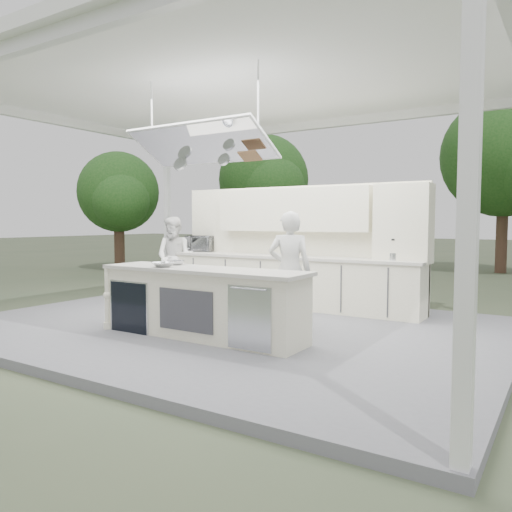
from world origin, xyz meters
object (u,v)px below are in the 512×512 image
Objects in this scene: head_chef at (290,270)px; sous_chef at (175,257)px; demo_island at (201,302)px; back_counter at (288,281)px.

head_chef is 3.65m from sous_chef.
head_chef is at bearing -39.46° from sous_chef.
demo_island and back_counter have the same top height.
demo_island is 1.79× the size of head_chef.
sous_chef reaches higher than demo_island.
head_chef is at bearing -60.54° from back_counter.
back_counter is 3.02× the size of sous_chef.
demo_island is 1.85× the size of sous_chef.
head_chef is 1.03× the size of sous_chef.
head_chef reaches higher than back_counter.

